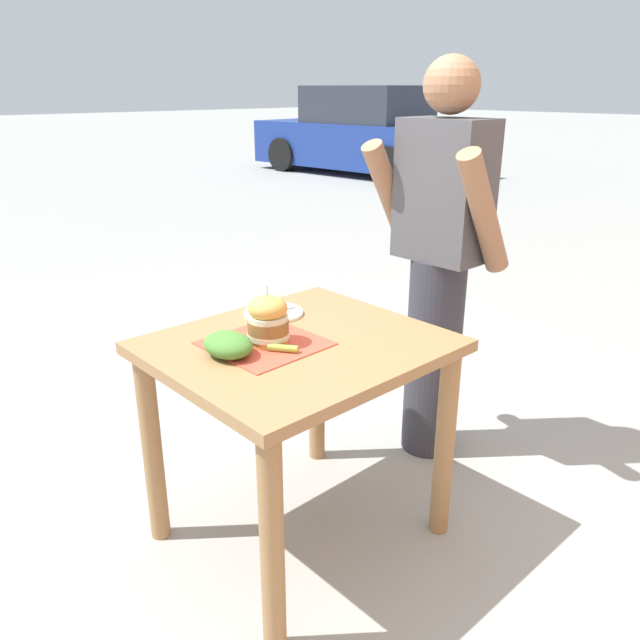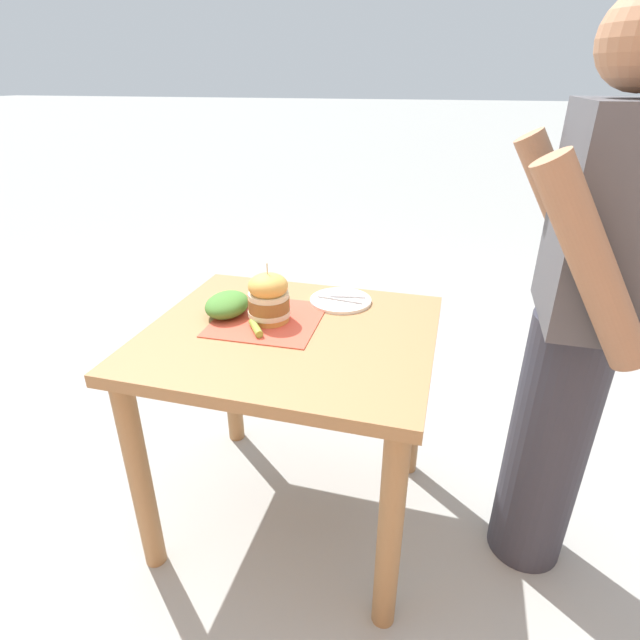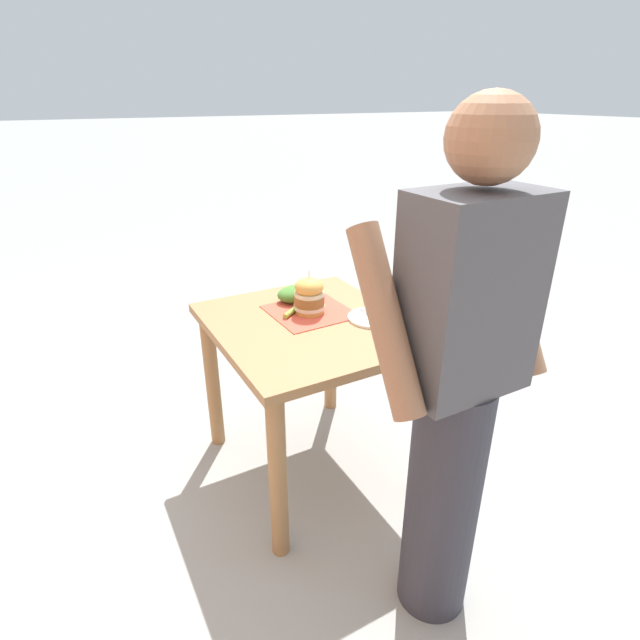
{
  "view_description": "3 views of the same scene",
  "coord_description": "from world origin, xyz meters",
  "px_view_note": "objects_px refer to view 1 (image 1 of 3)",
  "views": [
    {
      "loc": [
        1.46,
        -1.24,
        1.57
      ],
      "look_at": [
        0.0,
        0.1,
        0.83
      ],
      "focal_mm": 35.0,
      "sensor_mm": 36.0,
      "label": 1
    },
    {
      "loc": [
        1.34,
        0.47,
        1.5
      ],
      "look_at": [
        0.0,
        0.1,
        0.83
      ],
      "focal_mm": 28.0,
      "sensor_mm": 36.0,
      "label": 2
    },
    {
      "loc": [
        0.9,
        1.74,
        1.68
      ],
      "look_at": [
        0.0,
        0.1,
        0.83
      ],
      "focal_mm": 28.0,
      "sensor_mm": 36.0,
      "label": 3
    }
  ],
  "objects_px": {
    "side_salad": "(228,345)",
    "diner_across_table": "(439,262)",
    "patio_table": "(298,381)",
    "side_plate_with_forks": "(274,313)",
    "pickle_spear": "(283,348)",
    "sandwich": "(268,320)",
    "parked_car_near_curb": "(362,134)"
  },
  "relations": [
    {
      "from": "side_salad",
      "to": "diner_across_table",
      "type": "bearing_deg",
      "value": 90.18
    },
    {
      "from": "patio_table",
      "to": "side_plate_with_forks",
      "type": "xyz_separation_m",
      "value": [
        -0.26,
        0.11,
        0.16
      ]
    },
    {
      "from": "side_plate_with_forks",
      "to": "side_salad",
      "type": "bearing_deg",
      "value": -59.22
    },
    {
      "from": "side_plate_with_forks",
      "to": "side_salad",
      "type": "xyz_separation_m",
      "value": [
        0.21,
        -0.34,
        0.03
      ]
    },
    {
      "from": "pickle_spear",
      "to": "side_plate_with_forks",
      "type": "height_order",
      "value": "pickle_spear"
    },
    {
      "from": "side_plate_with_forks",
      "to": "patio_table",
      "type": "bearing_deg",
      "value": -21.92
    },
    {
      "from": "diner_across_table",
      "to": "patio_table",
      "type": "bearing_deg",
      "value": -85.93
    },
    {
      "from": "patio_table",
      "to": "sandwich",
      "type": "bearing_deg",
      "value": -119.01
    },
    {
      "from": "patio_table",
      "to": "parked_car_near_curb",
      "type": "xyz_separation_m",
      "value": [
        -7.13,
        7.73,
        0.09
      ]
    },
    {
      "from": "patio_table",
      "to": "side_salad",
      "type": "xyz_separation_m",
      "value": [
        -0.06,
        -0.24,
        0.19
      ]
    },
    {
      "from": "patio_table",
      "to": "side_plate_with_forks",
      "type": "height_order",
      "value": "side_plate_with_forks"
    },
    {
      "from": "pickle_spear",
      "to": "parked_car_near_curb",
      "type": "distance_m",
      "value": 10.62
    },
    {
      "from": "sandwich",
      "to": "pickle_spear",
      "type": "height_order",
      "value": "sandwich"
    },
    {
      "from": "diner_across_table",
      "to": "side_salad",
      "type": "bearing_deg",
      "value": -89.82
    },
    {
      "from": "patio_table",
      "to": "pickle_spear",
      "type": "bearing_deg",
      "value": -67.16
    },
    {
      "from": "patio_table",
      "to": "diner_across_table",
      "type": "distance_m",
      "value": 0.87
    },
    {
      "from": "sandwich",
      "to": "side_plate_with_forks",
      "type": "relative_size",
      "value": 0.9
    },
    {
      "from": "diner_across_table",
      "to": "side_plate_with_forks",
      "type": "bearing_deg",
      "value": -105.6
    },
    {
      "from": "patio_table",
      "to": "diner_across_table",
      "type": "height_order",
      "value": "diner_across_table"
    },
    {
      "from": "pickle_spear",
      "to": "side_salad",
      "type": "distance_m",
      "value": 0.17
    },
    {
      "from": "patio_table",
      "to": "side_salad",
      "type": "relative_size",
      "value": 5.05
    },
    {
      "from": "pickle_spear",
      "to": "parked_car_near_curb",
      "type": "xyz_separation_m",
      "value": [
        -7.17,
        7.83,
        -0.07
      ]
    },
    {
      "from": "sandwich",
      "to": "diner_across_table",
      "type": "distance_m",
      "value": 0.92
    },
    {
      "from": "diner_across_table",
      "to": "parked_car_near_curb",
      "type": "xyz_separation_m",
      "value": [
        -7.07,
        6.9,
        -0.16
      ]
    },
    {
      "from": "sandwich",
      "to": "parked_car_near_curb",
      "type": "height_order",
      "value": "parked_car_near_curb"
    },
    {
      "from": "side_plate_with_forks",
      "to": "diner_across_table",
      "type": "bearing_deg",
      "value": 74.4
    },
    {
      "from": "side_plate_with_forks",
      "to": "pickle_spear",
      "type": "bearing_deg",
      "value": -33.94
    },
    {
      "from": "sandwich",
      "to": "diner_across_table",
      "type": "bearing_deg",
      "value": 90.7
    },
    {
      "from": "sandwich",
      "to": "pickle_spear",
      "type": "bearing_deg",
      "value": -8.01
    },
    {
      "from": "sandwich",
      "to": "pickle_spear",
      "type": "distance_m",
      "value": 0.11
    },
    {
      "from": "parked_car_near_curb",
      "to": "side_salad",
      "type": "bearing_deg",
      "value": -48.41
    },
    {
      "from": "side_plate_with_forks",
      "to": "side_salad",
      "type": "height_order",
      "value": "side_salad"
    }
  ]
}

